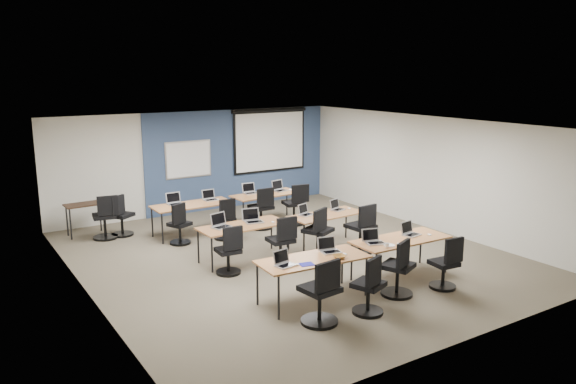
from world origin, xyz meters
TOP-DOWN VIEW (x-y plane):
  - floor at (0.00, 0.00)m, footprint 8.00×9.00m
  - ceiling at (0.00, 0.00)m, footprint 8.00×9.00m
  - wall_back at (0.00, 4.50)m, footprint 8.00×0.04m
  - wall_front at (0.00, -4.50)m, footprint 8.00×0.04m
  - wall_left at (-4.00, 0.00)m, footprint 0.04×9.00m
  - wall_right at (4.00, 0.00)m, footprint 0.04×9.00m
  - blue_accent_panel at (1.25, 4.47)m, footprint 5.50×0.04m
  - whiteboard at (-0.30, 4.43)m, footprint 1.28×0.03m
  - projector_screen at (2.20, 4.41)m, footprint 2.40×0.10m
  - training_table_front_left at (-0.91, -2.15)m, footprint 1.86×0.78m
  - training_table_front_right at (1.08, -2.12)m, footprint 1.87×0.78m
  - training_table_mid_left at (-0.91, 0.26)m, footprint 1.81×0.75m
  - training_table_mid_right at (1.00, 0.07)m, footprint 1.68×0.70m
  - training_table_back_left at (-1.05, 2.48)m, footprint 1.85×0.77m
  - training_table_back_right at (0.94, 2.51)m, footprint 1.74×0.73m
  - laptop_0 at (-1.50, -2.18)m, footprint 0.31×0.26m
  - mouse_0 at (-1.31, -2.28)m, footprint 0.08×0.11m
  - task_chair_0 at (-1.33, -2.96)m, footprint 0.57×0.57m
  - laptop_1 at (-0.48, -2.02)m, footprint 0.32×0.28m
  - mouse_1 at (-0.36, -2.29)m, footprint 0.09×0.11m
  - task_chair_1 at (-0.50, -3.09)m, footprint 0.52×0.50m
  - laptop_2 at (0.48, -2.05)m, footprint 0.33×0.28m
  - mouse_2 at (0.81, -2.36)m, footprint 0.07×0.10m
  - task_chair_2 at (0.40, -2.80)m, footprint 0.58×0.55m
  - laptop_3 at (1.39, -2.03)m, footprint 0.32×0.28m
  - mouse_3 at (1.68, -2.25)m, footprint 0.06×0.10m
  - task_chair_3 at (1.33, -2.99)m, footprint 0.47×0.47m
  - laptop_4 at (-1.36, 0.38)m, footprint 0.36×0.31m
  - mouse_4 at (-1.31, 0.02)m, footprint 0.07×0.10m
  - task_chair_4 at (-1.52, -0.32)m, footprint 0.47×0.47m
  - laptop_5 at (-0.64, 0.36)m, footprint 0.36×0.31m
  - mouse_5 at (-0.32, 0.10)m, footprint 0.07×0.10m
  - task_chair_5 at (-0.43, -0.42)m, footprint 0.52×0.52m
  - laptop_6 at (0.58, 0.25)m, footprint 0.30×0.25m
  - mouse_6 at (0.85, 0.07)m, footprint 0.08×0.11m
  - task_chair_6 at (0.45, -0.40)m, footprint 0.62×0.58m
  - laptop_7 at (1.42, 0.24)m, footprint 0.30×0.26m
  - mouse_7 at (1.70, 0.16)m, footprint 0.07×0.10m
  - task_chair_7 at (1.40, -0.64)m, footprint 0.58×0.58m
  - laptop_8 at (-1.39, 2.69)m, footprint 0.35×0.30m
  - mouse_8 at (-1.22, 2.53)m, footprint 0.09×0.11m
  - task_chair_8 at (-1.60, 1.93)m, footprint 0.49×0.46m
  - laptop_9 at (-0.53, 2.64)m, footprint 0.32×0.27m
  - mouse_9 at (-0.37, 2.55)m, footprint 0.08×0.11m
  - task_chair_9 at (-0.59, 1.73)m, footprint 0.47×0.47m
  - laptop_10 at (0.63, 2.78)m, footprint 0.34×0.29m
  - mouse_10 at (0.86, 2.55)m, footprint 0.09×0.12m
  - task_chair_10 at (0.55, 2.03)m, footprint 0.55×0.55m
  - laptop_11 at (1.40, 2.63)m, footprint 0.35×0.30m
  - mouse_11 at (1.67, 2.53)m, footprint 0.10×0.12m
  - task_chair_11 at (1.44, 1.93)m, footprint 0.55×0.55m
  - blue_mousepad at (-1.17, -2.34)m, footprint 0.26×0.23m
  - snack_bowl at (-0.55, -2.38)m, footprint 0.26×0.26m
  - snack_plate at (0.62, -2.32)m, footprint 0.23×0.23m
  - coffee_cup at (0.49, -2.39)m, footprint 0.06×0.06m
  - utility_table at (-3.16, 3.78)m, footprint 0.87×0.49m
  - spare_chair_a at (-2.49, 3.26)m, footprint 0.57×0.50m
  - spare_chair_b at (-2.85, 3.22)m, footprint 0.55×0.55m

SIDE VIEW (x-z plane):
  - floor at x=0.00m, z-range -0.01..0.01m
  - task_chair_8 at x=-1.60m, z-range -0.09..0.86m
  - task_chair_4 at x=-1.52m, z-range -0.09..0.87m
  - task_chair_3 at x=1.33m, z-range -0.09..0.87m
  - task_chair_9 at x=-0.59m, z-range -0.09..0.87m
  - task_chair_1 at x=-0.50m, z-range -0.09..0.89m
  - spare_chair_a at x=-2.49m, z-range -0.09..0.90m
  - task_chair_5 at x=-0.43m, z-range -0.09..0.92m
  - task_chair_2 at x=0.40m, z-range -0.09..0.93m
  - task_chair_10 at x=0.55m, z-range -0.09..0.94m
  - spare_chair_b at x=-2.85m, z-range -0.09..0.94m
  - task_chair_11 at x=1.44m, z-range -0.09..0.94m
  - task_chair_0 at x=-1.33m, z-range -0.09..0.96m
  - task_chair_6 at x=0.45m, z-range -0.09..0.97m
  - task_chair_7 at x=1.40m, z-range -0.09..0.97m
  - utility_table at x=-3.16m, z-range 0.28..1.03m
  - training_table_mid_right at x=1.00m, z-range 0.32..1.05m
  - training_table_back_right at x=0.94m, z-range 0.32..1.05m
  - training_table_mid_left at x=-0.91m, z-range 0.32..1.05m
  - training_table_back_left at x=-1.05m, z-range 0.32..1.05m
  - training_table_front_left at x=-0.91m, z-range 0.32..1.05m
  - training_table_front_right at x=1.08m, z-range 0.32..1.05m
  - blue_mousepad at x=-1.17m, z-range 0.73..0.74m
  - snack_plate at x=0.62m, z-range 0.73..0.74m
  - mouse_2 at x=0.81m, z-range 0.73..0.76m
  - mouse_7 at x=1.70m, z-range 0.73..0.76m
  - mouse_5 at x=-0.32m, z-range 0.73..0.76m
  - mouse_4 at x=-1.31m, z-range 0.73..0.76m
  - mouse_0 at x=-1.31m, z-range 0.73..0.76m
  - mouse_3 at x=1.68m, z-range 0.73..0.76m
  - mouse_6 at x=0.85m, z-range 0.72..0.76m
  - mouse_8 at x=-1.22m, z-range 0.72..0.76m
  - mouse_1 at x=-0.36m, z-range 0.72..0.76m
  - mouse_9 at x=-0.37m, z-range 0.72..0.76m
  - mouse_10 at x=0.86m, z-range 0.72..0.76m
  - mouse_11 at x=1.67m, z-range 0.72..0.76m
  - snack_bowl at x=-0.55m, z-range 0.73..0.78m
  - coffee_cup at x=0.49m, z-range 0.74..0.80m
  - laptop_6 at x=0.58m, z-range 0.67..0.90m
  - laptop_7 at x=1.42m, z-range 0.67..0.90m
  - laptop_0 at x=-1.50m, z-range 0.67..0.91m
  - laptop_9 at x=-0.53m, z-range 0.67..0.91m
  - laptop_1 at x=-0.48m, z-range 0.67..0.91m
  - laptop_3 at x=1.39m, z-range 0.67..0.91m
  - laptop_2 at x=0.48m, z-range 0.67..0.92m
  - laptop_10 at x=0.63m, z-range 0.67..0.92m
  - laptop_8 at x=-1.39m, z-range 0.66..0.93m
  - laptop_11 at x=1.40m, z-range 0.66..0.93m
  - laptop_5 at x=-0.64m, z-range 0.66..0.93m
  - laptop_4 at x=-1.36m, z-range 0.66..0.93m
  - wall_back at x=0.00m, z-range 0.00..2.70m
  - wall_front at x=0.00m, z-range 0.00..2.70m
  - wall_left at x=-4.00m, z-range 0.00..2.70m
  - wall_right at x=4.00m, z-range 0.00..2.70m
  - blue_accent_panel at x=1.25m, z-range 0.00..2.70m
  - whiteboard at x=-0.30m, z-range 0.96..1.94m
  - projector_screen at x=2.20m, z-range 0.98..2.80m
  - ceiling at x=0.00m, z-range 2.69..2.71m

